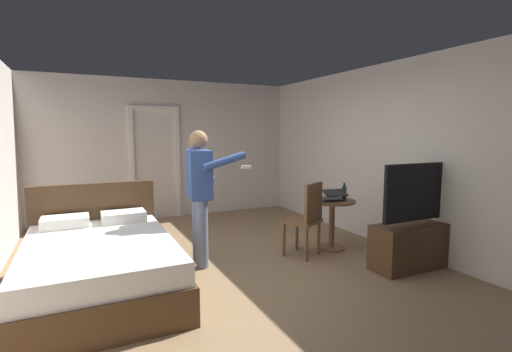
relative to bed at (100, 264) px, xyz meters
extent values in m
plane|color=#997A56|center=(1.41, -0.03, -0.30)|extent=(7.00, 7.00, 0.00)
cube|color=silver|center=(1.41, 3.21, 1.01)|extent=(5.14, 0.12, 2.63)
cube|color=silver|center=(3.92, -0.03, 1.01)|extent=(0.12, 6.60, 2.63)
cube|color=white|center=(0.74, 3.13, 0.72)|extent=(0.08, 0.08, 2.05)
cube|color=white|center=(1.59, 3.13, 0.72)|extent=(0.08, 0.08, 2.05)
cube|color=white|center=(1.16, 3.13, 1.79)|extent=(0.93, 0.08, 0.08)
cube|color=#4C331E|center=(0.00, -0.08, -0.13)|extent=(1.43, 2.09, 0.35)
cube|color=white|center=(0.00, -0.08, 0.16)|extent=(1.37, 2.03, 0.22)
cube|color=#4C331E|center=(0.00, 0.92, 0.21)|extent=(1.43, 0.08, 1.02)
cube|color=white|center=(-0.32, 0.66, 0.33)|extent=(0.50, 0.34, 0.12)
cube|color=white|center=(0.32, 0.66, 0.33)|extent=(0.50, 0.34, 0.12)
cube|color=#4C331E|center=(3.56, -0.88, -0.03)|extent=(1.26, 0.40, 0.54)
cube|color=black|center=(3.56, -0.90, 0.63)|extent=(1.18, 0.05, 0.69)
cube|color=#427B6E|center=(3.56, -0.87, 0.63)|extent=(1.12, 0.01, 0.63)
cylinder|color=brown|center=(3.03, 0.15, 0.03)|extent=(0.08, 0.08, 0.67)
cylinder|color=brown|center=(3.03, 0.15, -0.29)|extent=(0.39, 0.39, 0.03)
cylinder|color=brown|center=(3.03, 0.15, 0.38)|extent=(0.64, 0.64, 0.03)
cube|color=black|center=(3.00, 0.15, 0.41)|extent=(0.35, 0.26, 0.02)
cube|color=black|center=(2.99, 0.03, 0.52)|extent=(0.34, 0.24, 0.08)
cube|color=navy|center=(2.99, 0.04, 0.52)|extent=(0.31, 0.20, 0.06)
cylinder|color=#243630|center=(3.17, 0.07, 0.49)|extent=(0.06, 0.06, 0.20)
cylinder|color=#243630|center=(3.17, 0.07, 0.62)|extent=(0.03, 0.03, 0.05)
cylinder|color=brown|center=(2.57, 0.32, -0.08)|extent=(0.04, 0.04, 0.45)
cylinder|color=brown|center=(2.27, 0.16, -0.08)|extent=(0.04, 0.04, 0.45)
cylinder|color=brown|center=(2.73, 0.02, -0.08)|extent=(0.04, 0.04, 0.45)
cylinder|color=brown|center=(2.43, -0.14, -0.08)|extent=(0.04, 0.04, 0.45)
cube|color=brown|center=(2.50, 0.09, 0.17)|extent=(0.57, 0.57, 0.04)
cube|color=brown|center=(2.58, -0.06, 0.44)|extent=(0.39, 0.23, 0.50)
cylinder|color=slate|center=(1.19, 0.47, 0.12)|extent=(0.15, 0.15, 0.84)
cylinder|color=slate|center=(1.16, 0.23, 0.12)|extent=(0.15, 0.15, 0.84)
cube|color=#334C8C|center=(1.17, 0.35, 0.83)|extent=(0.31, 0.46, 0.59)
sphere|color=#936B4C|center=(1.17, 0.35, 1.25)|extent=(0.23, 0.23, 0.23)
cylinder|color=#334C8C|center=(1.29, 0.58, 0.94)|extent=(0.34, 0.13, 0.48)
cylinder|color=#334C8C|center=(1.40, 0.08, 1.00)|extent=(0.53, 0.15, 0.23)
cube|color=white|center=(1.66, 0.03, 0.93)|extent=(0.12, 0.05, 0.04)
cube|color=#4C1919|center=(0.44, 2.41, -0.14)|extent=(0.64, 0.44, 0.32)
cube|color=#4C1919|center=(0.40, 2.47, -0.08)|extent=(0.50, 0.39, 0.45)
camera|label=1|loc=(-0.14, -4.00, 1.34)|focal=26.05mm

